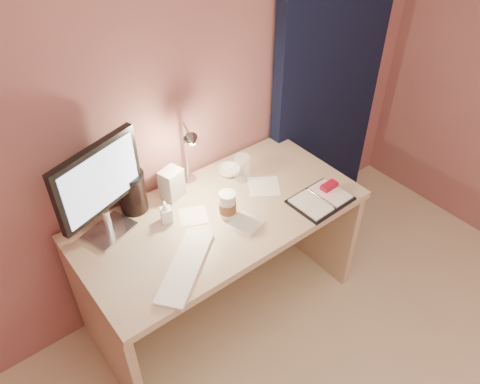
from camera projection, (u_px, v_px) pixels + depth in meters
room at (321, 61)px, 2.64m from camera, size 3.50×3.50×3.50m
desk at (213, 237)px, 2.45m from camera, size 1.40×0.70×0.73m
monitor at (98, 185)px, 1.98m from camera, size 0.43×0.22×0.47m
keyboard at (185, 267)px, 1.99m from camera, size 0.41×0.36×0.02m
planner at (321, 198)px, 2.33m from camera, size 0.30×0.23×0.05m
paper_a at (245, 224)px, 2.20m from camera, size 0.16×0.16×0.00m
paper_b at (264, 186)px, 2.42m from camera, size 0.22×0.22×0.00m
paper_c at (193, 216)px, 2.24m from camera, size 0.18×0.18×0.00m
coffee_cup at (228, 205)px, 2.21m from camera, size 0.08×0.08×0.13m
clear_cup at (242, 168)px, 2.42m from camera, size 0.08×0.08×0.14m
bowl at (229, 171)px, 2.49m from camera, size 0.14×0.14×0.04m
lotion_bottle at (166, 212)px, 2.18m from camera, size 0.07×0.07×0.12m
dark_jar at (132, 194)px, 2.23m from camera, size 0.13×0.13×0.19m
product_box at (172, 184)px, 2.31m from camera, size 0.13×0.11×0.16m
desk_lamp at (200, 149)px, 2.27m from camera, size 0.13×0.23×0.37m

